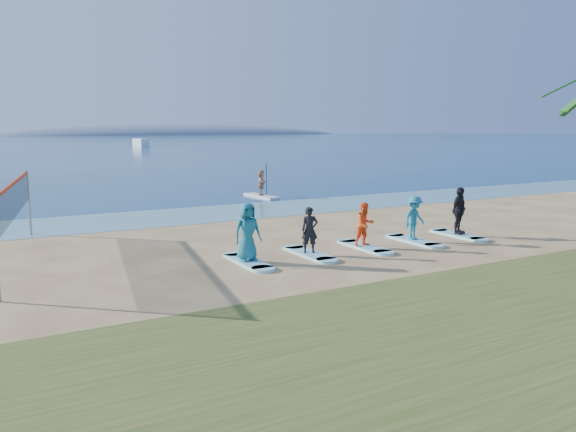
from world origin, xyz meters
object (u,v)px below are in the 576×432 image
surfboard_2 (364,247)px  student_4 (459,211)px  student_0 (248,232)px  surfboard_1 (310,254)px  student_2 (365,224)px  paddleboarder (261,183)px  surfboard_4 (458,235)px  surfboard_3 (414,241)px  volleyball_net (14,200)px  student_1 (310,230)px  paddleboard (261,196)px  student_3 (414,218)px  surfboard_0 (248,262)px  boat_offshore_b (141,147)px

surfboard_2 → student_4: student_4 is taller
student_0 → surfboard_1: student_0 is taller
surfboard_1 → student_2: 2.35m
paddleboarder → surfboard_4: bearing=-151.3°
surfboard_3 → surfboard_4: (2.21, 0.00, 0.00)m
volleyball_net → student_1: (8.32, -3.81, -1.07)m
paddleboard → surfboard_1: paddleboard is taller
student_0 → student_2: size_ratio=1.19×
surfboard_2 → surfboard_3: bearing=0.0°
paddleboard → paddleboarder: (0.00, 0.00, 0.81)m
paddleboard → surfboard_2: bearing=-108.0°
student_1 → surfboard_4: student_1 is taller
student_2 → student_4: size_ratio=0.83×
surfboard_4 → student_4: (0.00, 0.00, 0.94)m
student_2 → student_3: student_3 is taller
surfboard_1 → student_4: (6.63, 0.00, 0.94)m
paddleboard → surfboard_3: (-1.04, -14.56, -0.01)m
surfboard_0 → student_2: (4.42, 0.00, 0.79)m
student_3 → surfboard_2: bearing=167.1°
student_1 → surfboard_2: size_ratio=0.68×
paddleboard → student_4: 14.63m
boat_offshore_b → paddleboarder: bearing=-105.8°
paddleboarder → student_1: paddleboarder is taller
student_1 → paddleboarder: bearing=89.4°
volleyball_net → surfboard_0: size_ratio=4.08×
boat_offshore_b → volleyball_net: bearing=-112.1°
surfboard_0 → student_1: bearing=0.0°
volleyball_net → student_3: (12.74, -3.81, -1.02)m
student_0 → student_1: size_ratio=1.19×
paddleboard → boat_offshore_b: size_ratio=0.57×
volleyball_net → student_0: 7.26m
paddleboarder → student_3: 14.59m
paddleboard → surfboard_4: bearing=-90.8°
student_2 → surfboard_2: bearing=0.0°
boat_offshore_b → surfboard_0: size_ratio=2.40×
paddleboard → student_2: (-3.25, -14.56, 0.78)m
surfboard_2 → surfboard_3: 2.21m
paddleboarder → student_2: 14.92m
volleyball_net → surfboard_2: 11.35m
surfboard_1 → surfboard_3: size_ratio=1.00×
student_0 → student_4: 8.84m
surfboard_2 → student_4: (4.42, 0.00, 0.94)m
boat_offshore_b → surfboard_1: size_ratio=2.40×
volleyball_net → student_1: size_ratio=6.02×
surfboard_1 → student_3: (4.42, 0.00, 0.84)m
surfboard_0 → student_1: student_1 is taller
student_1 → surfboard_4: (6.63, 0.00, -0.79)m
paddleboarder → surfboard_1: bearing=-176.4°
volleyball_net → surfboard_0: bearing=-32.0°
surfboard_0 → surfboard_1: (2.21, 0.00, 0.00)m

